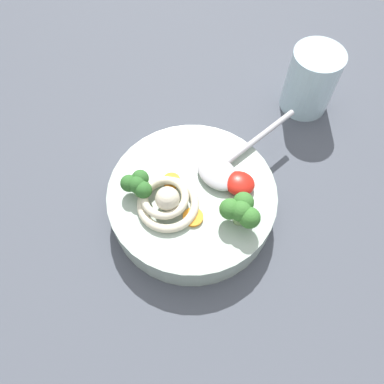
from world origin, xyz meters
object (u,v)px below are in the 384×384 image
object	(u,v)px
soup_bowl	(192,200)
soup_spoon	(222,166)
noodle_pile	(167,201)
drinking_glass	(311,81)

from	to	relation	value
soup_bowl	soup_spoon	xyz separation A→B (cm)	(-2.67, -4.44, 3.01)
noodle_pile	drinking_glass	bearing A→B (deg)	-117.59
soup_spoon	drinking_glass	distance (cm)	20.76
noodle_pile	soup_spoon	bearing A→B (deg)	-125.08
soup_bowl	noodle_pile	world-z (taller)	noodle_pile
soup_bowl	noodle_pile	bearing A→B (deg)	48.98
soup_bowl	soup_spoon	size ratio (longest dim) A/B	1.31
soup_spoon	drinking_glass	world-z (taller)	drinking_glass
soup_spoon	soup_bowl	bearing A→B (deg)	-180.00
noodle_pile	soup_bowl	bearing A→B (deg)	-131.02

